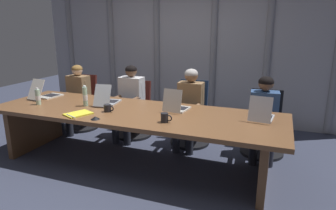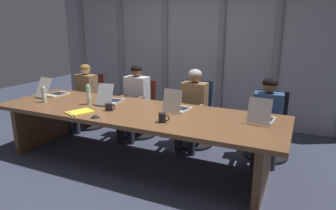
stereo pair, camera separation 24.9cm
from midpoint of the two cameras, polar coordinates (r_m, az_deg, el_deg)
ground_plane at (r=4.06m, az=-8.21°, el=-11.00°), size 12.02×12.02×0.00m
conference_table at (r=3.84m, az=-8.53°, el=-3.16°), size 3.76×1.17×0.72m
curtain_backdrop at (r=5.67m, az=2.11°, el=10.61°), size 6.01×0.17×2.67m
laptop_left_end at (r=4.84m, az=-23.80°, el=1.94°), size 0.28×0.50×0.30m
laptop_left_mid at (r=4.17m, az=-13.22°, el=0.91°), size 0.28×0.47×0.30m
laptop_center at (r=3.75m, az=-0.30°, el=-0.27°), size 0.28×0.39×0.30m
laptop_right_mid at (r=3.52m, az=15.60°, el=-1.86°), size 0.28×0.41×0.30m
office_chair_left_end at (r=5.53m, az=-17.48°, el=-0.68°), size 0.60×0.60×0.92m
office_chair_left_mid at (r=4.96m, az=-7.90°, el=-1.99°), size 0.60×0.60×0.89m
office_chair_center at (r=4.59m, az=2.87°, el=-3.03°), size 0.60×0.60×0.95m
office_chair_right_mid at (r=4.40m, az=16.31°, el=-4.70°), size 0.60×0.60×0.89m
person_left_end at (r=5.33m, az=-18.67°, el=1.86°), size 0.40×0.57×1.13m
person_left_mid at (r=4.75m, az=-8.92°, el=1.22°), size 0.38×0.55×1.17m
person_center at (r=4.35m, az=2.44°, el=0.18°), size 0.37×0.55×1.16m
person_right_mid at (r=4.16m, az=16.30°, el=-1.44°), size 0.41×0.57×1.11m
water_bottle_primary at (r=4.14m, az=-17.30°, el=1.55°), size 0.06×0.06×0.28m
water_bottle_secondary at (r=4.46m, az=-25.19°, el=1.38°), size 0.07×0.07×0.23m
coffee_mug_near at (r=3.81m, az=-13.34°, el=-0.59°), size 0.13×0.09×0.09m
coffee_mug_far at (r=3.31m, az=-2.76°, el=-2.47°), size 0.13×0.08×0.11m
conference_mic_left_side at (r=3.55m, az=-15.76°, el=-2.41°), size 0.11×0.11×0.03m
spiral_notepad at (r=3.80m, az=-18.70°, el=-1.65°), size 0.32×0.37×0.03m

